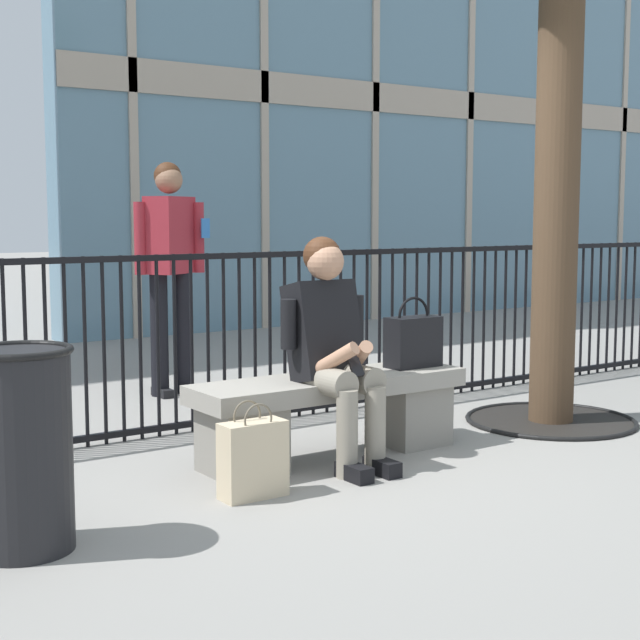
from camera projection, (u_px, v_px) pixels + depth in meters
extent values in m
plane|color=gray|center=(330.00, 457.00, 5.17)|extent=(60.00, 60.00, 0.00)
cube|color=gray|center=(330.00, 385.00, 5.12)|extent=(1.60, 0.44, 0.10)
cube|color=gray|center=(242.00, 440.00, 4.83)|extent=(0.36, 0.37, 0.35)
cube|color=gray|center=(409.00, 414.00, 5.47)|extent=(0.36, 0.37, 0.35)
cylinder|color=gray|center=(324.00, 380.00, 4.87)|extent=(0.15, 0.40, 0.15)
cylinder|color=gray|center=(347.00, 434.00, 4.74)|extent=(0.11, 0.11, 0.45)
cube|color=black|center=(354.00, 472.00, 4.71)|extent=(0.09, 0.22, 0.08)
cylinder|color=gray|center=(352.00, 377.00, 4.98)|extent=(0.15, 0.40, 0.15)
cylinder|color=gray|center=(375.00, 429.00, 4.84)|extent=(0.11, 0.11, 0.45)
cube|color=black|center=(382.00, 467.00, 4.81)|extent=(0.09, 0.22, 0.08)
cube|color=black|center=(323.00, 331.00, 5.01)|extent=(0.36, 0.30, 0.55)
cylinder|color=black|center=(288.00, 324.00, 4.88)|extent=(0.08, 0.08, 0.26)
cylinder|color=tan|center=(335.00, 359.00, 4.80)|extent=(0.16, 0.28, 0.20)
cylinder|color=black|center=(356.00, 319.00, 5.13)|extent=(0.08, 0.08, 0.26)
cylinder|color=tan|center=(360.00, 357.00, 4.89)|extent=(0.16, 0.28, 0.20)
cube|color=black|center=(354.00, 363.00, 4.80)|extent=(0.07, 0.10, 0.13)
sphere|color=tan|center=(325.00, 262.00, 4.95)|extent=(0.20, 0.20, 0.20)
sphere|color=#472816|center=(322.00, 256.00, 4.98)|extent=(0.20, 0.20, 0.20)
cube|color=black|center=(413.00, 342.00, 5.42)|extent=(0.32, 0.16, 0.29)
torus|color=black|center=(413.00, 316.00, 5.41)|extent=(0.22, 0.02, 0.22)
cube|color=beige|center=(253.00, 460.00, 4.41)|extent=(0.32, 0.14, 0.36)
torus|color=#685E4C|center=(258.00, 420.00, 4.34)|extent=(0.15, 0.01, 0.15)
torus|color=#685E4C|center=(247.00, 416.00, 4.43)|extent=(0.15, 0.01, 0.15)
cylinder|color=black|center=(159.00, 335.00, 6.88)|extent=(0.13, 0.13, 0.90)
cube|color=black|center=(163.00, 392.00, 6.89)|extent=(0.09, 0.22, 0.06)
cylinder|color=black|center=(184.00, 333.00, 6.99)|extent=(0.13, 0.13, 0.90)
cube|color=black|center=(187.00, 390.00, 7.01)|extent=(0.09, 0.22, 0.06)
cube|color=maroon|center=(170.00, 235.00, 6.86)|extent=(0.44, 0.39, 0.56)
cylinder|color=maroon|center=(140.00, 238.00, 6.73)|extent=(0.08, 0.08, 0.52)
cylinder|color=maroon|center=(199.00, 237.00, 6.99)|extent=(0.08, 0.08, 0.52)
sphere|color=#8E664C|center=(169.00, 180.00, 6.81)|extent=(0.20, 0.20, 0.20)
sphere|color=#472816|center=(168.00, 176.00, 6.83)|extent=(0.20, 0.20, 0.20)
cube|color=#2D6BB7|center=(205.00, 228.00, 6.91)|extent=(0.07, 0.01, 0.14)
cylinder|color=black|center=(6.00, 359.00, 5.08)|extent=(0.02, 0.02, 1.09)
cylinder|color=black|center=(26.00, 358.00, 5.14)|extent=(0.02, 0.02, 1.09)
cylinder|color=black|center=(46.00, 356.00, 5.21)|extent=(0.02, 0.02, 1.09)
cylinder|color=black|center=(66.00, 354.00, 5.27)|extent=(0.02, 0.02, 1.09)
cylinder|color=black|center=(85.00, 353.00, 5.34)|extent=(0.02, 0.02, 1.09)
cylinder|color=black|center=(104.00, 351.00, 5.40)|extent=(0.02, 0.02, 1.09)
cylinder|color=black|center=(122.00, 349.00, 5.46)|extent=(0.02, 0.02, 1.09)
cylinder|color=black|center=(140.00, 348.00, 5.53)|extent=(0.02, 0.02, 1.09)
cylinder|color=black|center=(158.00, 346.00, 5.59)|extent=(0.02, 0.02, 1.09)
cylinder|color=black|center=(175.00, 345.00, 5.66)|extent=(0.02, 0.02, 1.09)
cylinder|color=black|center=(192.00, 343.00, 5.72)|extent=(0.02, 0.02, 1.09)
cylinder|color=black|center=(208.00, 342.00, 5.78)|extent=(0.02, 0.02, 1.09)
cylinder|color=black|center=(224.00, 341.00, 5.85)|extent=(0.02, 0.02, 1.09)
cylinder|color=black|center=(240.00, 339.00, 5.91)|extent=(0.02, 0.02, 1.09)
cylinder|color=black|center=(255.00, 338.00, 5.97)|extent=(0.02, 0.02, 1.09)
cylinder|color=black|center=(270.00, 337.00, 6.04)|extent=(0.02, 0.02, 1.09)
cylinder|color=black|center=(285.00, 335.00, 6.10)|extent=(0.02, 0.02, 1.09)
cylinder|color=black|center=(299.00, 334.00, 6.17)|extent=(0.02, 0.02, 1.09)
cylinder|color=black|center=(313.00, 333.00, 6.23)|extent=(0.02, 0.02, 1.09)
cylinder|color=black|center=(327.00, 332.00, 6.29)|extent=(0.02, 0.02, 1.09)
cylinder|color=black|center=(341.00, 331.00, 6.36)|extent=(0.02, 0.02, 1.09)
cylinder|color=black|center=(354.00, 329.00, 6.42)|extent=(0.02, 0.02, 1.09)
cylinder|color=black|center=(367.00, 328.00, 6.48)|extent=(0.02, 0.02, 1.09)
cylinder|color=black|center=(380.00, 327.00, 6.55)|extent=(0.02, 0.02, 1.09)
cylinder|color=black|center=(392.00, 326.00, 6.61)|extent=(0.02, 0.02, 1.09)
cylinder|color=black|center=(404.00, 325.00, 6.68)|extent=(0.02, 0.02, 1.09)
cylinder|color=black|center=(416.00, 324.00, 6.74)|extent=(0.02, 0.02, 1.09)
cylinder|color=black|center=(428.00, 323.00, 6.80)|extent=(0.02, 0.02, 1.09)
cylinder|color=black|center=(440.00, 322.00, 6.87)|extent=(0.02, 0.02, 1.09)
cylinder|color=black|center=(451.00, 321.00, 6.93)|extent=(0.02, 0.02, 1.09)
cylinder|color=black|center=(462.00, 320.00, 6.99)|extent=(0.02, 0.02, 1.09)
cylinder|color=black|center=(473.00, 319.00, 7.06)|extent=(0.02, 0.02, 1.09)
cylinder|color=black|center=(484.00, 318.00, 7.12)|extent=(0.02, 0.02, 1.09)
cylinder|color=black|center=(494.00, 317.00, 7.19)|extent=(0.02, 0.02, 1.09)
cylinder|color=black|center=(505.00, 316.00, 7.25)|extent=(0.02, 0.02, 1.09)
cylinder|color=black|center=(515.00, 316.00, 7.31)|extent=(0.02, 0.02, 1.09)
cylinder|color=black|center=(525.00, 315.00, 7.38)|extent=(0.02, 0.02, 1.09)
cylinder|color=black|center=(535.00, 314.00, 7.44)|extent=(0.02, 0.02, 1.09)
cylinder|color=black|center=(545.00, 313.00, 7.50)|extent=(0.02, 0.02, 1.09)
cylinder|color=black|center=(554.00, 312.00, 7.57)|extent=(0.02, 0.02, 1.09)
cylinder|color=black|center=(564.00, 311.00, 7.63)|extent=(0.02, 0.02, 1.09)
cylinder|color=black|center=(573.00, 311.00, 7.70)|extent=(0.02, 0.02, 1.09)
cylinder|color=black|center=(582.00, 310.00, 7.76)|extent=(0.02, 0.02, 1.09)
cylinder|color=black|center=(591.00, 309.00, 7.82)|extent=(0.02, 0.02, 1.09)
cylinder|color=black|center=(599.00, 308.00, 7.89)|extent=(0.02, 0.02, 1.09)
cylinder|color=black|center=(608.00, 308.00, 7.95)|extent=(0.02, 0.02, 1.09)
cylinder|color=black|center=(617.00, 307.00, 8.01)|extent=(0.02, 0.02, 1.09)
cylinder|color=black|center=(625.00, 306.00, 8.08)|extent=(0.02, 0.02, 1.09)
cylinder|color=black|center=(633.00, 305.00, 8.14)|extent=(0.02, 0.02, 1.09)
cube|color=black|center=(240.00, 417.00, 5.96)|extent=(9.43, 0.04, 0.04)
cube|color=black|center=(239.00, 255.00, 5.85)|extent=(9.43, 0.04, 0.04)
cylinder|color=black|center=(550.00, 421.00, 6.05)|extent=(1.06, 1.06, 0.01)
torus|color=black|center=(550.00, 420.00, 6.05)|extent=(1.09, 1.09, 0.03)
cylinder|color=#4C3826|center=(558.00, 155.00, 5.86)|extent=(0.28, 0.28, 3.40)
cylinder|color=black|center=(21.00, 451.00, 3.69)|extent=(0.40, 0.40, 0.80)
torus|color=black|center=(17.00, 351.00, 3.64)|extent=(0.43, 0.43, 0.03)
cube|color=#AD9E8C|center=(628.00, 7.00, 14.34)|extent=(0.10, 0.04, 9.00)
cube|color=#AD9E8C|center=(470.00, 106.00, 12.67)|extent=(11.41, 0.04, 0.36)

